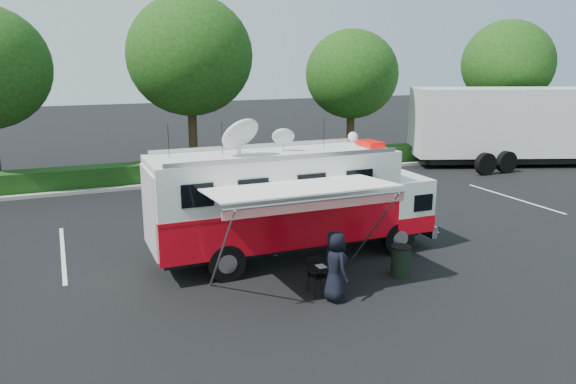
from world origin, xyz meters
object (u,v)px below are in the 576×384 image
Objects in this scene: trash_bin at (401,261)px; semi_trailer at (537,125)px; folding_table at (324,268)px; command_truck at (292,200)px.

semi_trailer reaches higher than trash_bin.
semi_trailer is at bearing 34.38° from trash_bin.
trash_bin reaches higher than folding_table.
trash_bin is 19.71m from semi_trailer.
trash_bin is 0.06× the size of semi_trailer.
folding_table is 21.94m from semi_trailer.
trash_bin is at bearing -49.03° from command_truck.
semi_trailer is at bearing 31.30° from folding_table.
trash_bin is at bearing 6.56° from folding_table.
folding_table is 2.54m from trash_bin.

